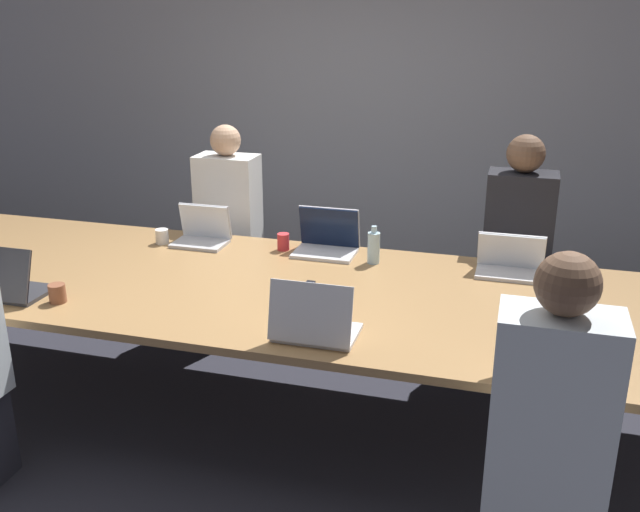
# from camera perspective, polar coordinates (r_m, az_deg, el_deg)

# --- Properties ---
(ground_plane) EXTENTS (24.00, 24.00, 0.00)m
(ground_plane) POSITION_cam_1_polar(r_m,az_deg,el_deg) (4.06, -4.59, -12.00)
(ground_plane) COLOR #2D2D38
(curtain_wall) EXTENTS (12.00, 0.06, 2.80)m
(curtain_wall) POSITION_cam_1_polar(r_m,az_deg,el_deg) (5.88, 3.61, 12.46)
(curtain_wall) COLOR #ADADB2
(curtain_wall) RESTS_ON ground_plane
(conference_table) EXTENTS (4.67, 1.46, 0.74)m
(conference_table) POSITION_cam_1_polar(r_m,az_deg,el_deg) (3.75, -4.88, -2.85)
(conference_table) COLOR #9E7547
(conference_table) RESTS_ON ground_plane
(laptop_near_midright) EXTENTS (0.36, 0.28, 0.28)m
(laptop_near_midright) POSITION_cam_1_polar(r_m,az_deg,el_deg) (3.09, -0.50, -5.38)
(laptop_near_midright) COLOR silver
(laptop_near_midright) RESTS_ON conference_table
(laptop_far_right) EXTENTS (0.36, 0.22, 0.22)m
(laptop_far_right) POSITION_cam_1_polar(r_m,az_deg,el_deg) (3.97, 14.96, -0.49)
(laptop_far_right) COLOR silver
(laptop_far_right) RESTS_ON conference_table
(person_far_right) EXTENTS (0.40, 0.24, 1.41)m
(person_far_right) POSITION_cam_1_polar(r_m,az_deg,el_deg) (4.48, 15.42, 0.18)
(person_far_right) COLOR #2D2D38
(person_far_right) RESTS_ON ground_plane
(laptop_near_left) EXTENTS (0.31, 0.27, 0.27)m
(laptop_near_left) POSITION_cam_1_polar(r_m,az_deg,el_deg) (3.84, -23.58, -2.01)
(laptop_near_left) COLOR #333338
(laptop_near_left) RESTS_ON conference_table
(cup_near_left) EXTENTS (0.08, 0.08, 0.09)m
(cup_near_left) POSITION_cam_1_polar(r_m,az_deg,el_deg) (3.71, -20.28, -2.82)
(cup_near_left) COLOR brown
(cup_near_left) RESTS_ON conference_table
(laptop_far_midleft) EXTENTS (0.32, 0.23, 0.23)m
(laptop_far_midleft) POSITION_cam_1_polar(r_m,az_deg,el_deg) (4.39, -9.38, 1.89)
(laptop_far_midleft) COLOR #B7B7BC
(laptop_far_midleft) RESTS_ON conference_table
(person_far_midleft) EXTENTS (0.40, 0.24, 1.39)m
(person_far_midleft) POSITION_cam_1_polar(r_m,az_deg,el_deg) (4.83, -7.25, 1.92)
(person_far_midleft) COLOR #2D2D38
(person_far_midleft) RESTS_ON ground_plane
(cup_far_midleft) EXTENTS (0.08, 0.08, 0.09)m
(cup_far_midleft) POSITION_cam_1_polar(r_m,az_deg,el_deg) (4.43, -12.52, 1.54)
(cup_far_midleft) COLOR white
(cup_far_midleft) RESTS_ON conference_table
(laptop_near_right) EXTENTS (0.33, 0.26, 0.26)m
(laptop_near_right) POSITION_cam_1_polar(r_m,az_deg,el_deg) (2.97, 17.29, -7.52)
(laptop_near_right) COLOR #333338
(laptop_near_right) RESTS_ON conference_table
(person_near_right) EXTENTS (0.40, 0.24, 1.40)m
(person_near_right) POSITION_cam_1_polar(r_m,az_deg,el_deg) (2.64, 17.68, -14.70)
(person_near_right) COLOR #2D2D38
(person_near_right) RESTS_ON ground_plane
(laptop_far_center) EXTENTS (0.36, 0.26, 0.26)m
(laptop_far_center) POSITION_cam_1_polar(r_m,az_deg,el_deg) (4.16, 0.56, 1.30)
(laptop_far_center) COLOR silver
(laptop_far_center) RESTS_ON conference_table
(cup_far_center) EXTENTS (0.07, 0.07, 0.10)m
(cup_far_center) POSITION_cam_1_polar(r_m,az_deg,el_deg) (4.22, -2.96, 1.14)
(cup_far_center) COLOR red
(cup_far_center) RESTS_ON conference_table
(bottle_far_center) EXTENTS (0.07, 0.07, 0.22)m
(bottle_far_center) POSITION_cam_1_polar(r_m,az_deg,el_deg) (4.00, 4.31, 0.71)
(bottle_far_center) COLOR #ADD1E0
(bottle_far_center) RESTS_ON conference_table
(stapler) EXTENTS (0.05, 0.15, 0.05)m
(stapler) POSITION_cam_1_polar(r_m,az_deg,el_deg) (3.57, -1.07, -2.75)
(stapler) COLOR black
(stapler) RESTS_ON conference_table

